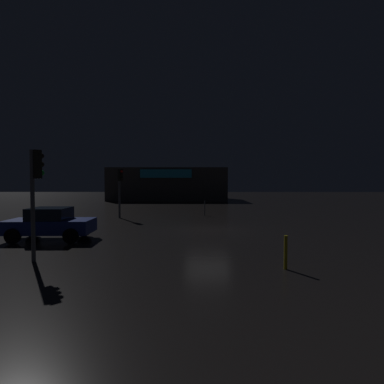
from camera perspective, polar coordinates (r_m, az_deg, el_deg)
ground_plane at (r=17.87m, az=2.96°, el=-7.16°), size 120.00×120.00×0.00m
store_building at (r=46.47m, az=-4.37°, el=1.50°), size 17.00×9.26×4.74m
traffic_signal_opposite at (r=12.18m, az=-27.26°, el=1.69°), size 0.42×0.42×3.98m
traffic_signal_cross_left at (r=24.02m, az=-13.33°, el=1.46°), size 0.43×0.41×3.78m
car_near at (r=16.38m, az=-25.02°, el=-5.37°), size 4.05×2.11×1.57m
bollard_kerb_a at (r=10.52m, az=17.14°, el=-10.77°), size 0.11×0.11×1.11m
bollard_kerb_b at (r=25.11m, az=2.39°, el=-3.03°), size 0.08×0.08×1.25m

